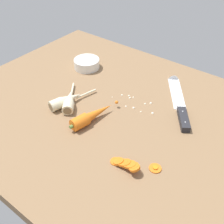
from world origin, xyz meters
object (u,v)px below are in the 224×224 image
object	(u,v)px
chefs_knife	(178,99)
carrot_slice_stack	(125,164)
carrot_slice_stray_near	(155,168)
prep_bowl	(87,63)
whole_carrot	(91,116)
parsnip_front	(66,100)
parsnip_mid_left	(69,101)

from	to	relation	value
chefs_knife	carrot_slice_stack	bearing A→B (deg)	-85.86
carrot_slice_stack	carrot_slice_stray_near	distance (cm)	8.53
chefs_knife	prep_bowl	xyz separation A→B (cm)	(-42.66, -2.87, 1.50)
whole_carrot	parsnip_front	size ratio (longest dim) A/B	1.06
whole_carrot	carrot_slice_stray_near	bearing A→B (deg)	-9.60
carrot_slice_stray_near	carrot_slice_stack	bearing A→B (deg)	-147.12
carrot_slice_stray_near	prep_bowl	bearing A→B (deg)	149.95
carrot_slice_stray_near	whole_carrot	bearing A→B (deg)	170.40
chefs_knife	prep_bowl	distance (cm)	42.78
parsnip_front	chefs_knife	bearing A→B (deg)	41.56
parsnip_mid_left	carrot_slice_stack	size ratio (longest dim) A/B	1.65
chefs_knife	parsnip_mid_left	world-z (taller)	parsnip_mid_left
chefs_knife	prep_bowl	size ratio (longest dim) A/B	2.76
whole_carrot	parsnip_mid_left	xyz separation A→B (cm)	(-11.93, 1.83, -0.12)
carrot_slice_stack	whole_carrot	bearing A→B (deg)	155.76
parsnip_mid_left	prep_bowl	world-z (taller)	same
chefs_knife	whole_carrot	xyz separation A→B (cm)	(-17.89, -28.56, 1.45)
parsnip_front	parsnip_mid_left	xyz separation A→B (cm)	(1.08, 0.66, 0.00)
parsnip_front	parsnip_mid_left	bearing A→B (deg)	31.40
carrot_slice_stack	carrot_slice_stray_near	size ratio (longest dim) A/B	2.74
carrot_slice_stray_near	prep_bowl	xyz separation A→B (cm)	(-52.51, 30.39, 1.79)
chefs_knife	carrot_slice_stray_near	distance (cm)	34.69
chefs_knife	whole_carrot	distance (cm)	33.73
chefs_knife	carrot_slice_stray_near	xyz separation A→B (cm)	(9.85, -33.25, -0.29)
carrot_slice_stack	prep_bowl	distance (cm)	57.32
chefs_knife	carrot_slice_stray_near	size ratio (longest dim) A/B	8.56
chefs_knife	prep_bowl	bearing A→B (deg)	-176.15
parsnip_front	carrot_slice_stack	distance (cm)	35.23
chefs_knife	whole_carrot	bearing A→B (deg)	-122.06
parsnip_mid_left	carrot_slice_stack	distance (cm)	34.41
carrot_slice_stray_near	prep_bowl	size ratio (longest dim) A/B	0.32
carrot_slice_stack	parsnip_front	bearing A→B (deg)	162.74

